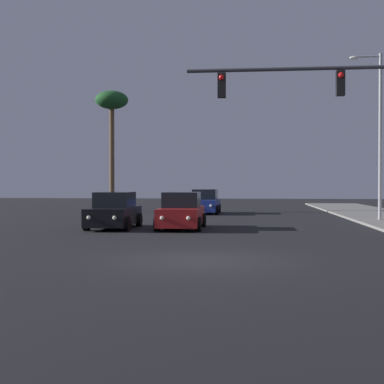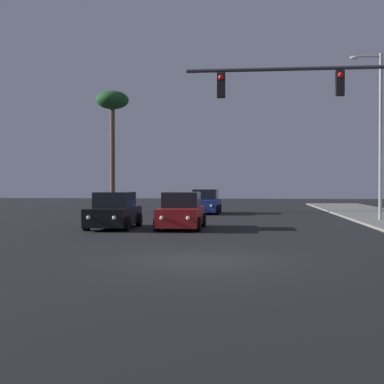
{
  "view_description": "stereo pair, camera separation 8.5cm",
  "coord_description": "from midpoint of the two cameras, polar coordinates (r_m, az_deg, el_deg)",
  "views": [
    {
      "loc": [
        1.18,
        -14.38,
        2.07
      ],
      "look_at": [
        -1.53,
        11.92,
        1.66
      ],
      "focal_mm": 50.0,
      "sensor_mm": 36.0,
      "label": 1
    },
    {
      "loc": [
        1.27,
        -14.37,
        2.07
      ],
      "look_at": [
        -1.53,
        11.92,
        1.66
      ],
      "focal_mm": 50.0,
      "sensor_mm": 36.0,
      "label": 2
    }
  ],
  "objects": [
    {
      "name": "ground_plane",
      "position": [
        14.57,
        1.0,
        -7.27
      ],
      "size": [
        120.0,
        120.0,
        0.0
      ],
      "primitive_type": "plane",
      "color": "black"
    },
    {
      "name": "street_lamp",
      "position": [
        30.83,
        19.13,
        6.52
      ],
      "size": [
        1.74,
        0.24,
        9.0
      ],
      "color": "#99999E",
      "rests_on": "sidewalk_right"
    },
    {
      "name": "palm_tree_mid",
      "position": [
        40.03,
        -8.61,
        8.97
      ],
      "size": [
        2.4,
        2.4,
        8.87
      ],
      "color": "brown",
      "rests_on": "ground"
    },
    {
      "name": "car_blue",
      "position": [
        36.95,
        1.33,
        -1.14
      ],
      "size": [
        2.04,
        4.34,
        1.68
      ],
      "rotation": [
        0.0,
        0.0,
        3.11
      ],
      "color": "navy",
      "rests_on": "ground"
    },
    {
      "name": "traffic_light_mast",
      "position": [
        20.16,
        16.68,
        8.62
      ],
      "size": [
        8.61,
        0.36,
        6.5
      ],
      "color": "#38383D",
      "rests_on": "sidewalk_right"
    },
    {
      "name": "car_red",
      "position": [
        24.5,
        -1.23,
        -2.17
      ],
      "size": [
        2.04,
        4.31,
        1.68
      ],
      "rotation": [
        0.0,
        0.0,
        3.15
      ],
      "color": "maroon",
      "rests_on": "ground"
    },
    {
      "name": "car_black",
      "position": [
        24.97,
        -8.4,
        -2.12
      ],
      "size": [
        2.04,
        4.32,
        1.68
      ],
      "rotation": [
        0.0,
        0.0,
        3.15
      ],
      "color": "black",
      "rests_on": "ground"
    }
  ]
}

